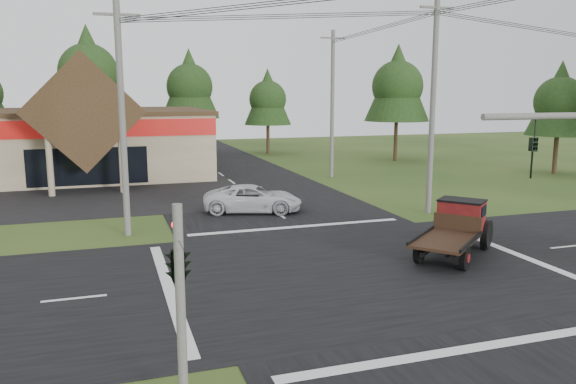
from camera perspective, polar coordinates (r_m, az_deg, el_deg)
name	(u,v)px	position (r m, az deg, el deg)	size (l,w,h in m)	color
ground	(358,269)	(21.45, 7.09, -7.80)	(120.00, 120.00, 0.00)	#274016
road_ns	(358,269)	(21.44, 7.09, -7.77)	(12.00, 120.00, 0.02)	black
road_ew	(358,269)	(21.44, 7.09, -7.77)	(120.00, 12.00, 0.02)	black
parking_apron	(20,200)	(38.36, -25.60, -0.73)	(28.00, 14.00, 0.02)	black
cvs_building	(11,142)	(48.65, -26.28, 4.59)	(30.40, 18.20, 9.19)	gray
traffic_signal_corner	(177,245)	(11.59, -11.17, -5.28)	(0.53, 2.48, 4.40)	#595651
utility_pole_nw	(122,119)	(26.48, -16.50, 7.14)	(2.00, 0.30, 10.50)	#595651
utility_pole_ne	(433,105)	(31.32, 14.49, 8.55)	(2.00, 0.30, 11.50)	#595651
utility_pole_n	(332,103)	(43.79, 4.52, 8.98)	(2.00, 0.30, 11.20)	#595651
tree_row_c	(88,70)	(59.49, -19.65, 11.60)	(7.28, 7.28, 13.13)	#332316
tree_row_d	(190,85)	(61.08, -9.98, 10.71)	(6.16, 6.16, 11.11)	#332316
tree_row_e	(268,97)	(60.80, -2.07, 9.59)	(5.04, 5.04, 9.09)	#332316
tree_side_ne	(398,84)	(55.35, 11.07, 10.75)	(6.16, 6.16, 11.11)	#332316
tree_side_e_near	(560,99)	(50.37, 25.90, 8.49)	(5.04, 5.04, 9.09)	#332316
antique_flatbed_truck	(454,230)	(23.53, 16.49, -3.72)	(2.03, 5.32, 2.23)	#540C11
white_pickup	(253,199)	(31.17, -3.57, -0.67)	(2.49, 5.39, 1.50)	silver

